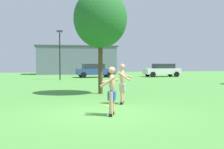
# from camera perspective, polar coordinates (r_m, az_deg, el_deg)

# --- Properties ---
(ground_plane) EXTENTS (80.00, 80.00, 0.00)m
(ground_plane) POSITION_cam_1_polar(r_m,az_deg,el_deg) (9.99, -2.45, -7.91)
(ground_plane) COLOR #4C8E3D
(player_with_cap) EXTENTS (0.71, 0.75, 1.66)m
(player_with_cap) POSITION_cam_1_polar(r_m,az_deg,el_deg) (9.64, -0.05, -2.87)
(player_with_cap) COLOR black
(player_with_cap) RESTS_ON ground_plane
(player_in_gray) EXTENTS (0.69, 0.77, 1.73)m
(player_in_gray) POSITION_cam_1_polar(r_m,az_deg,el_deg) (12.30, 2.11, -1.65)
(player_in_gray) COLOR black
(player_in_gray) RESTS_ON ground_plane
(frisbee) EXTENTS (0.27, 0.27, 0.03)m
(frisbee) POSITION_cam_1_polar(r_m,az_deg,el_deg) (11.73, -1.16, -6.28)
(frisbee) COLOR yellow
(frisbee) RESTS_ON ground_plane
(car_white_near_post) EXTENTS (4.33, 2.09, 1.58)m
(car_white_near_post) POSITION_cam_1_polar(r_m,az_deg,el_deg) (35.10, 10.04, 0.91)
(car_white_near_post) COLOR white
(car_white_near_post) RESTS_ON ground_plane
(car_blue_mid_lot) EXTENTS (4.40, 2.23, 1.58)m
(car_blue_mid_lot) POSITION_cam_1_polar(r_m,az_deg,el_deg) (33.21, -3.51, 0.85)
(car_blue_mid_lot) COLOR #2D478C
(car_blue_mid_lot) RESTS_ON ground_plane
(lamp_post) EXTENTS (0.60, 0.24, 4.96)m
(lamp_post) POSITION_cam_1_polar(r_m,az_deg,el_deg) (29.02, -10.42, 5.06)
(lamp_post) COLOR black
(lamp_post) RESTS_ON ground_plane
(outbuilding_behind_lot) EXTENTS (11.82, 4.33, 4.14)m
(outbuilding_behind_lot) POSITION_cam_1_polar(r_m,az_deg,el_deg) (42.37, -7.16, 2.90)
(outbuilding_behind_lot) COLOR slate
(outbuilding_behind_lot) RESTS_ON ground_plane
(tree_right_field) EXTENTS (3.02, 3.02, 5.89)m
(tree_right_field) POSITION_cam_1_polar(r_m,az_deg,el_deg) (16.29, -2.35, 11.07)
(tree_right_field) COLOR #4C3823
(tree_right_field) RESTS_ON ground_plane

